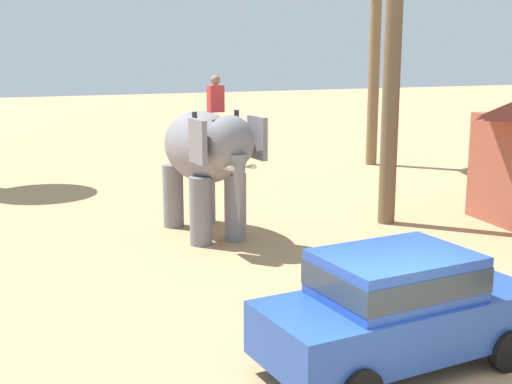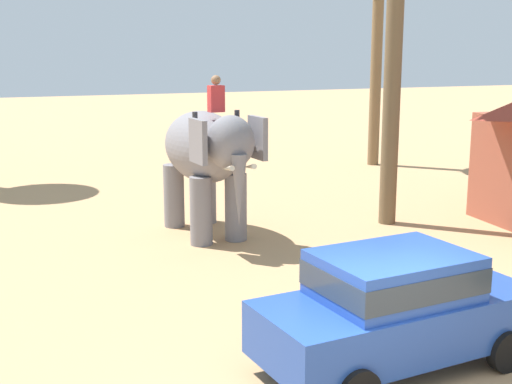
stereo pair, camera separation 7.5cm
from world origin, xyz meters
name	(u,v)px [view 1 (the left image)]	position (x,y,z in m)	size (l,w,h in m)	color
car_sedan_foreground	(397,305)	(0.76, 1.22, 0.93)	(4.25, 2.19, 1.70)	#23479E
elephant_with_mahout	(206,155)	(0.42, 8.98, 1.99)	(1.86, 3.94, 3.88)	slate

